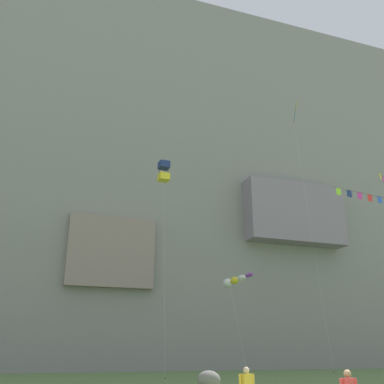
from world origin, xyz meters
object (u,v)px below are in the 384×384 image
Objects in this scene: boulder_foreground_left at (209,380)px; kite_windsock_far_left at (234,281)px; kite_banner_front_field at (297,129)px; kite_box_high_right at (164,171)px; kite_banner_mid_right at (368,203)px.

kite_windsock_far_left reaches higher than boulder_foreground_left.
kite_banner_front_field is at bearing 24.33° from kite_windsock_far_left.
kite_box_high_right is 0.62× the size of kite_banner_front_field.
kite_banner_mid_right is at bearing -62.11° from kite_box_high_right.
kite_banner_front_field reaches higher than boulder_foreground_left.
kite_banner_front_field is (21.87, 20.61, 31.46)m from boulder_foreground_left.
kite_banner_front_field is (11.12, 24.03, 20.11)m from kite_banner_mid_right.
kite_box_high_right is 1.70× the size of kite_banner_mid_right.
kite_box_high_right is 2.26× the size of kite_windsock_far_left.
kite_windsock_far_left is at bearing -3.94° from kite_box_high_right.
boulder_foreground_left is 15.99m from kite_banner_mid_right.
kite_banner_mid_right is 0.36× the size of kite_banner_front_field.
boulder_foreground_left is at bearing -93.59° from kite_box_high_right.
boulder_foreground_left is 24.91m from kite_box_high_right.
kite_banner_front_field is at bearing 14.78° from kite_box_high_right.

